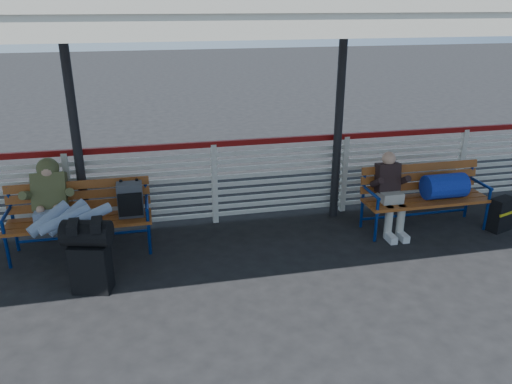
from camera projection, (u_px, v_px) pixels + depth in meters
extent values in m
plane|color=black|center=(239.00, 289.00, 5.72)|extent=(60.00, 60.00, 0.00)
cube|color=silver|center=(215.00, 184.00, 7.23)|extent=(12.00, 0.04, 1.04)
cube|color=maroon|center=(213.00, 144.00, 7.02)|extent=(12.00, 0.06, 0.08)
cube|color=silver|center=(221.00, 2.00, 5.43)|extent=(12.60, 3.60, 0.16)
cube|color=silver|center=(255.00, 20.00, 3.88)|extent=(12.60, 0.06, 0.30)
cylinder|color=black|center=(75.00, 133.00, 6.41)|extent=(0.12, 0.12, 3.00)
cylinder|color=black|center=(339.00, 119.00, 7.14)|extent=(0.12, 0.12, 3.00)
cube|color=black|center=(91.00, 268.00, 5.59)|extent=(0.47, 0.35, 0.57)
cylinder|color=black|center=(87.00, 233.00, 5.44)|extent=(0.58, 0.41, 0.29)
cube|color=#984D1D|center=(80.00, 222.00, 6.36)|extent=(1.80, 0.50, 0.04)
cube|color=#984D1D|center=(79.00, 195.00, 6.50)|extent=(1.80, 0.10, 0.40)
cylinder|color=navy|center=(8.00, 252.00, 6.09)|extent=(0.04, 0.04, 0.45)
cylinder|color=navy|center=(149.00, 238.00, 6.43)|extent=(0.04, 0.04, 0.45)
cylinder|color=navy|center=(13.00, 219.00, 6.43)|extent=(0.04, 0.04, 0.90)
cylinder|color=navy|center=(147.00, 208.00, 6.78)|extent=(0.04, 0.04, 0.90)
cube|color=#44474B|center=(130.00, 199.00, 6.42)|extent=(0.32, 0.20, 0.45)
cube|color=#984D1D|center=(427.00, 200.00, 7.04)|extent=(1.80, 0.50, 0.04)
cube|color=#984D1D|center=(420.00, 176.00, 7.18)|extent=(1.80, 0.10, 0.40)
cylinder|color=navy|center=(376.00, 226.00, 6.77)|extent=(0.04, 0.04, 0.45)
cylinder|color=navy|center=(486.00, 215.00, 7.11)|extent=(0.04, 0.04, 0.45)
cylinder|color=navy|center=(363.00, 198.00, 7.12)|extent=(0.04, 0.04, 0.90)
cylinder|color=navy|center=(469.00, 189.00, 7.46)|extent=(0.04, 0.04, 0.90)
cylinder|color=navy|center=(445.00, 186.00, 7.02)|extent=(0.60, 0.35, 0.35)
cube|color=#93A3C5|center=(50.00, 216.00, 6.30)|extent=(0.36, 0.26, 0.18)
cube|color=#454B28|center=(50.00, 192.00, 6.39)|extent=(0.42, 0.38, 0.53)
sphere|color=#454B28|center=(48.00, 169.00, 6.38)|extent=(0.28, 0.28, 0.28)
sphere|color=tan|center=(47.00, 170.00, 6.35)|extent=(0.21, 0.21, 0.21)
cube|color=black|center=(73.00, 227.00, 5.32)|extent=(0.11, 0.27, 0.10)
cube|color=black|center=(96.00, 225.00, 5.37)|extent=(0.11, 0.27, 0.10)
cube|color=#ADA99D|center=(391.00, 197.00, 6.93)|extent=(0.30, 0.24, 0.16)
cube|color=black|center=(388.00, 177.00, 6.97)|extent=(0.32, 0.23, 0.42)
sphere|color=tan|center=(389.00, 158.00, 6.89)|extent=(0.19, 0.19, 0.19)
cylinder|color=#ADA99D|center=(388.00, 222.00, 6.85)|extent=(0.11, 0.11, 0.46)
cylinder|color=#ADA99D|center=(400.00, 221.00, 6.89)|extent=(0.11, 0.11, 0.46)
cube|color=silver|center=(390.00, 238.00, 6.83)|extent=(0.10, 0.24, 0.10)
cube|color=silver|center=(403.00, 237.00, 6.87)|extent=(0.10, 0.24, 0.10)
cube|color=black|center=(501.00, 214.00, 7.10)|extent=(0.39, 0.30, 0.49)
cube|color=gold|center=(507.00, 214.00, 6.99)|extent=(0.28, 0.11, 0.04)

